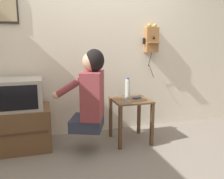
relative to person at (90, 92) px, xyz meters
The scene contains 11 objects.
ground_plane 0.90m from the person, 68.81° to the right, with size 14.00×14.00×0.00m, color slate.
wall_back 0.88m from the person, 73.90° to the left, with size 6.80×0.05×2.55m.
side_table 0.65m from the person, 15.19° to the left, with size 0.47×0.47×0.57m.
person is the anchor object (origin of this frame).
tv_stand 1.01m from the person, 158.57° to the left, with size 0.75×0.54×0.51m.
television 0.88m from the person, 158.83° to the left, with size 0.57×0.47×0.36m.
wall_phone_antique 1.33m from the person, 29.12° to the left, with size 0.23×0.18×0.78m.
framed_picture 1.47m from the person, 145.64° to the left, with size 0.28×0.03×0.38m.
cell_phone_held 0.51m from the person, 11.00° to the left, with size 0.06×0.12×0.01m.
cell_phone_spare 0.69m from the person, 15.02° to the left, with size 0.14×0.11×0.01m.
water_bottle 0.61m from the person, 24.91° to the left, with size 0.07×0.07×0.27m.
Camera 1 is at (-0.71, -2.15, 1.29)m, focal length 38.00 mm.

